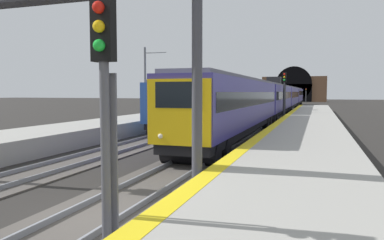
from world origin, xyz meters
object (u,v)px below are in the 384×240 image
(train_adjacent_platform, at_px, (227,99))
(catenary_mast_far, at_px, (146,84))
(railway_signal_near, at_px, (105,108))
(railway_signal_mid, at_px, (284,92))
(train_main_approaching, at_px, (282,97))
(overhead_signal_gantry, at_px, (55,25))
(railway_signal_far, at_px, (306,94))

(train_adjacent_platform, height_order, catenary_mast_far, catenary_mast_far)
(railway_signal_near, xyz_separation_m, railway_signal_mid, (34.03, -0.00, 0.28))
(railway_signal_mid, xyz_separation_m, catenary_mast_far, (-4.68, 13.63, 0.87))
(train_main_approaching, distance_m, overhead_signal_gantry, 47.19)
(train_main_approaching, height_order, catenary_mast_far, catenary_mast_far)
(railway_signal_far, height_order, overhead_signal_gantry, overhead_signal_gantry)
(railway_signal_far, height_order, catenary_mast_far, catenary_mast_far)
(railway_signal_near, xyz_separation_m, railway_signal_far, (106.05, -0.00, -0.27))
(train_main_approaching, relative_size, catenary_mast_far, 11.15)
(railway_signal_far, bearing_deg, railway_signal_near, 0.00)
(railway_signal_mid, xyz_separation_m, railway_signal_far, (72.01, -0.00, -0.55))
(railway_signal_near, xyz_separation_m, overhead_signal_gantry, (3.99, 4.19, 2.27))
(train_main_approaching, bearing_deg, train_adjacent_platform, -18.33)
(train_main_approaching, xyz_separation_m, railway_signal_far, (55.01, -1.74, 0.25))
(catenary_mast_far, bearing_deg, train_main_approaching, -28.74)
(train_adjacent_platform, relative_size, railway_signal_far, 8.99)
(train_main_approaching, bearing_deg, overhead_signal_gantry, -3.05)
(railway_signal_far, relative_size, catenary_mast_far, 0.56)
(train_main_approaching, height_order, overhead_signal_gantry, overhead_signal_gantry)
(train_main_approaching, relative_size, overhead_signal_gantry, 9.29)
(train_main_approaching, height_order, railway_signal_far, train_main_approaching)
(railway_signal_far, xyz_separation_m, overhead_signal_gantry, (-102.05, 4.19, 2.55))
(train_adjacent_platform, bearing_deg, railway_signal_far, -6.50)
(overhead_signal_gantry, xyz_separation_m, catenary_mast_far, (25.36, 9.44, -1.13))
(railway_signal_near, distance_m, railway_signal_far, 106.05)
(train_adjacent_platform, distance_m, railway_signal_mid, 7.03)
(train_adjacent_platform, height_order, overhead_signal_gantry, overhead_signal_gantry)
(railway_signal_far, distance_m, catenary_mast_far, 77.91)
(train_main_approaching, distance_m, railway_signal_far, 55.04)
(overhead_signal_gantry, relative_size, catenary_mast_far, 1.20)
(train_adjacent_platform, bearing_deg, overhead_signal_gantry, -176.72)
(railway_signal_far, bearing_deg, catenary_mast_far, -10.08)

